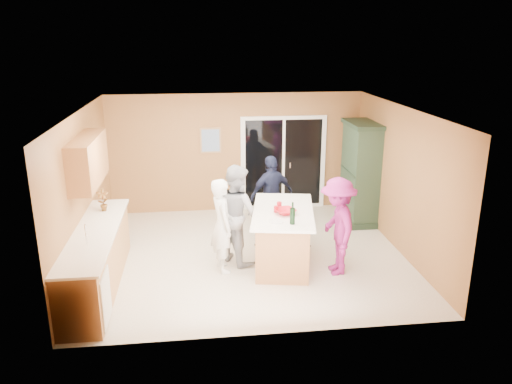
{
  "coord_description": "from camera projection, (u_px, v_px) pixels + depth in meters",
  "views": [
    {
      "loc": [
        -0.86,
        -8.16,
        3.79
      ],
      "look_at": [
        0.15,
        0.1,
        1.15
      ],
      "focal_mm": 35.0,
      "sensor_mm": 36.0,
      "label": 1
    }
  ],
  "objects": [
    {
      "name": "upper_cabinets",
      "position": [
        88.0,
        160.0,
        7.91
      ],
      "size": [
        0.35,
        1.6,
        0.75
      ],
      "primitive_type": "cube",
      "color": "#BE824A",
      "rests_on": "wall_left"
    },
    {
      "name": "tumbler_far",
      "position": [
        279.0,
        205.0,
        8.41
      ],
      "size": [
        0.09,
        0.09,
        0.12
      ],
      "primitive_type": "cylinder",
      "rotation": [
        0.0,
        0.0,
        -0.07
      ],
      "color": "red",
      "rests_on": "kitchen_island"
    },
    {
      "name": "floor",
      "position": [
        248.0,
        255.0,
        8.96
      ],
      "size": [
        5.5,
        5.5,
        0.0
      ],
      "primitive_type": "plane",
      "color": "silver",
      "rests_on": "ground"
    },
    {
      "name": "tumbler_near",
      "position": [
        276.0,
        209.0,
        8.26
      ],
      "size": [
        0.09,
        0.09,
        0.11
      ],
      "primitive_type": "cylinder",
      "rotation": [
        0.0,
        0.0,
        -0.25
      ],
      "color": "red",
      "rests_on": "kitchen_island"
    },
    {
      "name": "wine_bottle",
      "position": [
        292.0,
        216.0,
        7.72
      ],
      "size": [
        0.08,
        0.08,
        0.35
      ],
      "rotation": [
        0.0,
        0.0,
        -0.24
      ],
      "color": "black",
      "rests_on": "kitchen_island"
    },
    {
      "name": "kitchen_island",
      "position": [
        283.0,
        239.0,
        8.52
      ],
      "size": [
        1.31,
        1.99,
        0.97
      ],
      "rotation": [
        0.0,
        0.0,
        -0.18
      ],
      "color": "#BE824A",
      "rests_on": "floor"
    },
    {
      "name": "green_hutch",
      "position": [
        360.0,
        174.0,
        10.32
      ],
      "size": [
        0.61,
        1.15,
        2.11
      ],
      "color": "#1F3223",
      "rests_on": "floor"
    },
    {
      "name": "woman_navy",
      "position": [
        272.0,
        195.0,
        9.75
      ],
      "size": [
        1.0,
        0.69,
        1.57
      ],
      "primitive_type": "imported",
      "rotation": [
        0.0,
        0.0,
        3.51
      ],
      "color": "#1B1B3D",
      "rests_on": "floor"
    },
    {
      "name": "left_cabinet_run",
      "position": [
        95.0,
        264.0,
        7.55
      ],
      "size": [
        0.65,
        3.05,
        1.24
      ],
      "color": "#BE824A",
      "rests_on": "floor"
    },
    {
      "name": "ceiling",
      "position": [
        248.0,
        110.0,
        8.18
      ],
      "size": [
        5.5,
        5.0,
        0.1
      ],
      "primitive_type": "cube",
      "color": "white",
      "rests_on": "wall_back"
    },
    {
      "name": "framed_picture",
      "position": [
        211.0,
        140.0,
        10.76
      ],
      "size": [
        0.46,
        0.04,
        0.56
      ],
      "color": "#A57C52",
      "rests_on": "wall_back"
    },
    {
      "name": "wall_front",
      "position": [
        269.0,
        244.0,
        6.21
      ],
      "size": [
        5.5,
        0.1,
        2.6
      ],
      "primitive_type": "cube",
      "color": "tan",
      "rests_on": "ground"
    },
    {
      "name": "woman_grey",
      "position": [
        237.0,
        214.0,
        8.51
      ],
      "size": [
        1.0,
        1.06,
        1.72
      ],
      "primitive_type": "imported",
      "rotation": [
        0.0,
        0.0,
        2.14
      ],
      "color": "#A0A0A3",
      "rests_on": "floor"
    },
    {
      "name": "tulip_vase",
      "position": [
        103.0,
        200.0,
        8.36
      ],
      "size": [
        0.22,
        0.16,
        0.38
      ],
      "primitive_type": "imported",
      "rotation": [
        0.0,
        0.0,
        0.13
      ],
      "color": "#A71910",
      "rests_on": "left_cabinet_run"
    },
    {
      "name": "wall_left",
      "position": [
        83.0,
        192.0,
        8.25
      ],
      "size": [
        0.1,
        5.0,
        2.6
      ],
      "primitive_type": "cube",
      "color": "tan",
      "rests_on": "ground"
    },
    {
      "name": "wall_right",
      "position": [
        401.0,
        180.0,
        8.89
      ],
      "size": [
        0.1,
        5.0,
        2.6
      ],
      "primitive_type": "cube",
      "color": "tan",
      "rests_on": "ground"
    },
    {
      "name": "sliding_door",
      "position": [
        283.0,
        163.0,
        11.1
      ],
      "size": [
        1.9,
        0.07,
        2.1
      ],
      "color": "white",
      "rests_on": "floor"
    },
    {
      "name": "white_plate",
      "position": [
        276.0,
        221.0,
        7.85
      ],
      "size": [
        0.3,
        0.3,
        0.02
      ],
      "primitive_type": "cylinder",
      "rotation": [
        0.0,
        0.0,
        0.3
      ],
      "color": "silver",
      "rests_on": "kitchen_island"
    },
    {
      "name": "woman_white",
      "position": [
        222.0,
        225.0,
        8.18
      ],
      "size": [
        0.49,
        0.64,
        1.59
      ],
      "primitive_type": "imported",
      "rotation": [
        0.0,
        0.0,
        1.78
      ],
      "color": "white",
      "rests_on": "floor"
    },
    {
      "name": "woman_magenta",
      "position": [
        337.0,
        226.0,
        8.09
      ],
      "size": [
        0.61,
        1.05,
        1.62
      ],
      "primitive_type": "imported",
      "rotation": [
        0.0,
        0.0,
        -1.57
      ],
      "color": "#93206E",
      "rests_on": "floor"
    },
    {
      "name": "wall_back",
      "position": [
        236.0,
        153.0,
        10.94
      ],
      "size": [
        5.5,
        0.1,
        2.6
      ],
      "primitive_type": "cube",
      "color": "tan",
      "rests_on": "ground"
    },
    {
      "name": "serving_bowl",
      "position": [
        285.0,
        211.0,
        8.19
      ],
      "size": [
        0.43,
        0.43,
        0.08
      ],
      "primitive_type": "imported",
      "rotation": [
        0.0,
        0.0,
        0.34
      ],
      "color": "red",
      "rests_on": "kitchen_island"
    }
  ]
}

